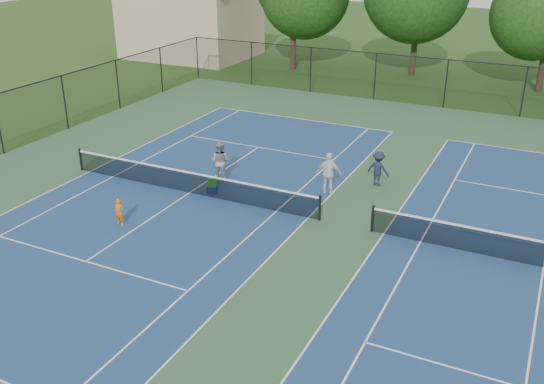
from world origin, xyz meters
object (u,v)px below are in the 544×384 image
at_px(bystander_b, 378,169).
at_px(clapboard_house, 191,19).
at_px(bystander_a, 329,173).
at_px(ball_hopper, 212,182).
at_px(child_player, 119,212).
at_px(ball_crate, 213,190).
at_px(instructor, 220,161).

bearing_deg(bystander_b, clapboard_house, -31.90).
distance_m(bystander_a, ball_hopper, 4.94).
relative_size(child_player, ball_crate, 2.67).
height_order(ball_crate, ball_hopper, ball_hopper).
distance_m(instructor, bystander_b, 6.93).
bearing_deg(ball_crate, instructor, 106.38).
distance_m(ball_crate, ball_hopper, 0.36).
relative_size(bystander_a, bystander_b, 1.17).
bearing_deg(bystander_b, child_player, 56.36).
xyz_separation_m(bystander_b, ball_crate, (-6.05, -3.90, -0.62)).
height_order(child_player, ball_hopper, child_player).
bearing_deg(instructor, ball_hopper, 100.48).
height_order(bystander_a, ball_crate, bystander_a).
xyz_separation_m(clapboard_house, bystander_b, (22.93, -20.66, -2.31)).
height_order(clapboard_house, instructor, clapboard_house).
bearing_deg(child_player, ball_hopper, 61.64).
relative_size(bystander_b, ball_crate, 3.91).
distance_m(clapboard_house, bystander_a, 31.01).
bearing_deg(child_player, clapboard_house, 111.22).
bearing_deg(clapboard_house, bystander_b, -42.03).
bearing_deg(child_player, ball_crate, 61.64).
relative_size(instructor, bystander_b, 1.17).
height_order(child_player, instructor, instructor).
xyz_separation_m(bystander_a, ball_crate, (-4.43, -2.15, -0.75)).
relative_size(clapboard_house, child_player, 10.15).
bearing_deg(ball_hopper, child_player, -111.54).
height_order(clapboard_house, child_player, clapboard_house).
xyz_separation_m(instructor, ball_crate, (0.41, -1.39, -0.75)).
xyz_separation_m(clapboard_house, bystander_a, (21.31, -22.42, -2.18)).
distance_m(bystander_b, ball_crate, 7.22).
xyz_separation_m(bystander_a, bystander_b, (1.61, 1.76, -0.13)).
distance_m(child_player, ball_crate, 4.42).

